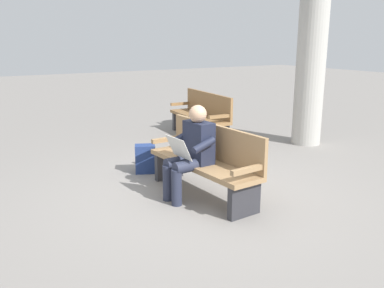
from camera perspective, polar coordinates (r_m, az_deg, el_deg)
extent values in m
plane|color=gray|center=(5.33, 1.41, -7.10)|extent=(40.00, 40.00, 0.00)
cube|color=#9E7A51|center=(5.19, 1.44, -2.79)|extent=(1.83, 0.61, 0.06)
cube|color=#9E7A51|center=(5.25, 3.34, 0.28)|extent=(1.80, 0.18, 0.45)
cube|color=#9E7A51|center=(4.52, 7.88, -3.56)|extent=(0.09, 0.48, 0.06)
cube|color=#9E7A51|center=(5.83, -3.52, 0.65)|extent=(0.09, 0.48, 0.06)
cube|color=#2D2D33|center=(4.69, 7.30, -7.77)|extent=(0.11, 0.44, 0.39)
cube|color=#2D2D33|center=(5.89, -3.21, -2.99)|extent=(0.11, 0.44, 0.39)
cube|color=#1E2338|center=(5.09, 0.94, 0.26)|extent=(0.41, 0.25, 0.52)
sphere|color=tan|center=(5.00, 0.77, 4.22)|extent=(0.22, 0.22, 0.22)
cylinder|color=#282D42|center=(4.96, -0.35, -3.06)|extent=(0.18, 0.43, 0.15)
cylinder|color=#282D42|center=(5.12, -1.63, -2.51)|extent=(0.18, 0.43, 0.15)
cylinder|color=#282D42|center=(4.94, -2.16, -6.09)|extent=(0.13, 0.13, 0.45)
cylinder|color=#282D42|center=(5.10, -3.39, -5.44)|extent=(0.13, 0.13, 0.45)
cylinder|color=#1E2338|center=(4.84, 1.66, -0.18)|extent=(0.11, 0.32, 0.18)
cylinder|color=#1E2338|center=(5.22, -1.49, 0.91)|extent=(0.11, 0.32, 0.18)
cube|color=silver|center=(4.93, -1.88, -0.52)|extent=(0.41, 0.16, 0.27)
cube|color=navy|center=(6.17, -6.54, -2.06)|extent=(0.31, 0.35, 0.43)
cube|color=navy|center=(6.31, -6.54, -2.31)|extent=(0.12, 0.21, 0.19)
cube|color=olive|center=(8.33, 0.96, 3.81)|extent=(1.83, 0.61, 0.06)
cube|color=olive|center=(8.39, 2.27, 5.64)|extent=(1.80, 0.18, 0.45)
cube|color=olive|center=(7.58, 3.97, 3.86)|extent=(0.09, 0.48, 0.06)
cube|color=olive|center=(9.06, -1.56, 5.63)|extent=(0.09, 0.48, 0.06)
cube|color=#2D2D33|center=(7.69, 3.73, 1.18)|extent=(0.11, 0.44, 0.39)
cube|color=#2D2D33|center=(9.08, -1.41, 3.25)|extent=(0.11, 0.44, 0.39)
cylinder|color=#B2AFA8|center=(7.98, 16.27, 11.10)|extent=(0.54, 0.54, 3.14)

